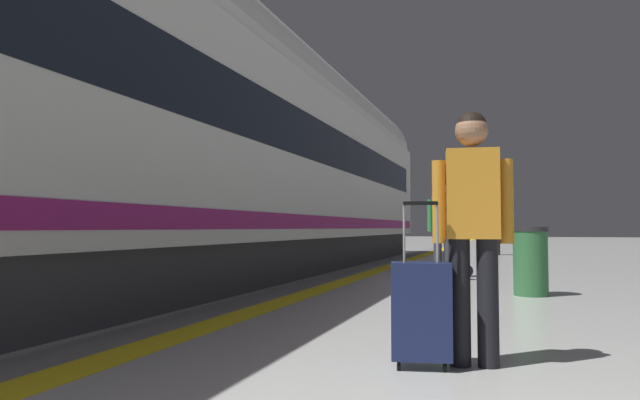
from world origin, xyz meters
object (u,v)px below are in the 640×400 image
passenger_far (495,226)px  duffel_bag_far (485,251)px  waste_bin (531,261)px  high_speed_train (43,79)px  passenger_near (473,217)px  passenger_mid (443,221)px  suitcase_near (421,310)px  duffel_bag_mid (460,271)px

passenger_far → duffel_bag_far: 0.89m
passenger_far → waste_bin: size_ratio=1.75×
high_speed_train → passenger_far: size_ratio=20.45×
high_speed_train → passenger_far: bearing=73.6°
passenger_near → waste_bin: bearing=83.3°
passenger_mid → waste_bin: passenger_mid is taller
passenger_near → passenger_far: passenger_near is taller
suitcase_near → duffel_bag_mid: suitcase_near is taller
passenger_mid → duffel_bag_mid: (0.32, -0.25, -0.86)m
passenger_near → duffel_bag_far: bearing=91.9°
passenger_far → passenger_mid: bearing=-94.5°
passenger_near → passenger_far: (-0.19, 15.72, -0.02)m
passenger_near → passenger_far: bearing=90.7°
duffel_bag_mid → passenger_far: bearing=87.6°
high_speed_train → suitcase_near: 4.86m
high_speed_train → suitcase_near: bearing=-14.9°
passenger_near → duffel_bag_mid: 6.40m
passenger_near → passenger_far: size_ratio=1.05×
high_speed_train → duffel_bag_mid: bearing=53.6°
suitcase_near → duffel_bag_far: bearing=90.7°
duffel_bag_mid → suitcase_near: bearing=-87.7°
passenger_near → passenger_mid: bearing=97.8°
passenger_mid → passenger_near: bearing=-82.2°
suitcase_near → passenger_mid: passenger_mid is taller
high_speed_train → duffel_bag_mid: high_speed_train is taller
passenger_mid → duffel_bag_mid: 0.95m
passenger_far → waste_bin: (0.68, -11.51, -0.49)m
high_speed_train → passenger_mid: size_ratio=18.67×
passenger_mid → suitcase_near: bearing=-85.1°
suitcase_near → duffel_bag_far: (-0.19, 15.61, -0.22)m
passenger_near → duffel_bag_mid: (-0.58, 6.32, -0.82)m
suitcase_near → waste_bin: size_ratio=1.17×
high_speed_train → waste_bin: high_speed_train is taller
duffel_bag_mid → passenger_near: bearing=-84.7°
passenger_near → suitcase_near: bearing=-153.6°
passenger_near → duffel_bag_far: 15.48m
passenger_mid → passenger_far: passenger_mid is taller
passenger_mid → duffel_bag_mid: size_ratio=3.96×
high_speed_train → waste_bin: 6.33m
high_speed_train → duffel_bag_mid: 7.06m
waste_bin → passenger_near: bearing=-96.7°
passenger_near → passenger_mid: (-0.90, 6.57, 0.04)m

